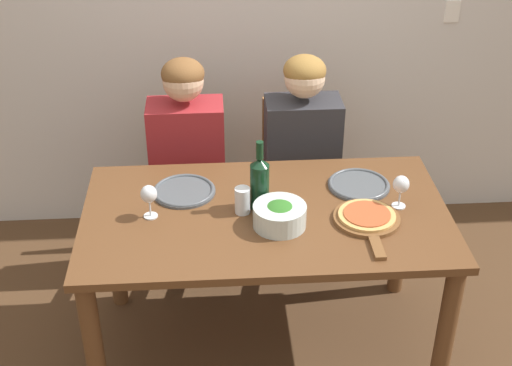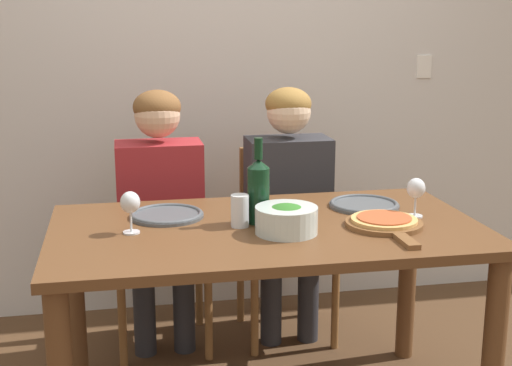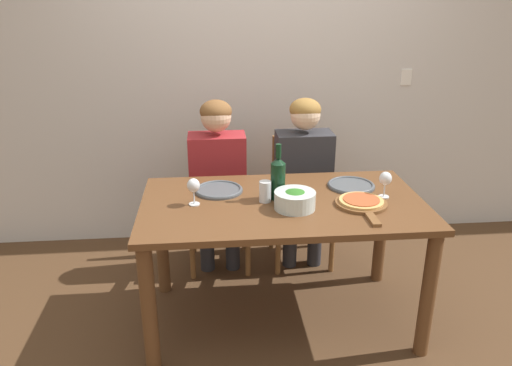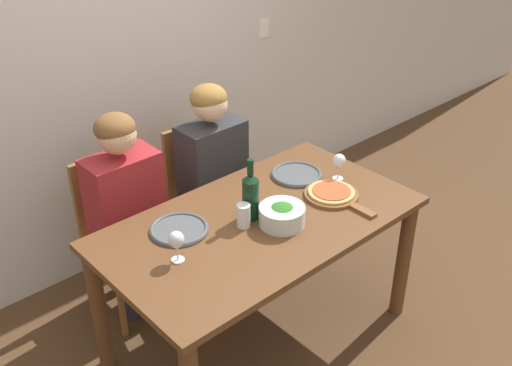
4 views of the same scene
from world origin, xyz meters
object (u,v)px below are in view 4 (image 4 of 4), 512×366
(dinner_plate_left, at_px, (179,229))
(dinner_plate_right, at_px, (297,174))
(water_tumbler, at_px, (244,216))
(pizza_on_board, at_px, (333,194))
(chair_right, at_px, (204,192))
(person_man, at_px, (214,164))
(person_woman, at_px, (126,200))
(wine_bottle, at_px, (251,195))
(chair_left, at_px, (121,229))
(wine_glass_right, at_px, (339,162))
(broccoli_bowl, at_px, (282,215))
(wine_glass_left, at_px, (176,241))

(dinner_plate_left, relative_size, dinner_plate_right, 1.00)
(water_tumbler, bearing_deg, pizza_on_board, -11.61)
(chair_right, distance_m, person_man, 0.27)
(chair_right, xyz_separation_m, person_woman, (-0.59, -0.11, 0.24))
(wine_bottle, xyz_separation_m, dinner_plate_right, (0.46, 0.14, -0.12))
(chair_left, distance_m, dinner_plate_left, 0.67)
(dinner_plate_left, distance_m, wine_glass_right, 0.95)
(broccoli_bowl, bearing_deg, wine_glass_left, 169.16)
(person_man, bearing_deg, water_tumbler, -117.45)
(dinner_plate_left, height_order, wine_glass_right, wine_glass_right)
(chair_left, bearing_deg, chair_right, 0.00)
(chair_right, height_order, person_woman, person_woman)
(chair_right, distance_m, wine_glass_right, 0.93)
(broccoli_bowl, xyz_separation_m, dinner_plate_left, (-0.40, 0.28, -0.04))
(chair_right, bearing_deg, chair_left, 180.00)
(broccoli_bowl, bearing_deg, person_woman, 117.43)
(chair_left, relative_size, person_woman, 0.74)
(person_woman, bearing_deg, chair_left, 90.00)
(person_man, xyz_separation_m, wine_bottle, (-0.27, -0.62, 0.18))
(pizza_on_board, bearing_deg, broccoli_bowl, -179.57)
(person_woman, relative_size, broccoli_bowl, 5.44)
(wine_glass_right, bearing_deg, chair_right, 113.46)
(dinner_plate_left, xyz_separation_m, dinner_plate_right, (0.79, -0.00, 0.00))
(broccoli_bowl, bearing_deg, chair_left, 114.38)
(chair_right, bearing_deg, pizza_on_board, -78.69)
(chair_left, xyz_separation_m, dinner_plate_left, (-0.00, -0.59, 0.30))
(person_woman, distance_m, water_tumbler, 0.71)
(dinner_plate_left, xyz_separation_m, pizza_on_board, (0.77, -0.28, 0.01))
(wine_glass_left, bearing_deg, water_tumbler, 0.87)
(chair_left, xyz_separation_m, chair_right, (0.59, 0.00, 0.00))
(dinner_plate_right, distance_m, wine_glass_left, 0.94)
(wine_bottle, height_order, broccoli_bowl, wine_bottle)
(pizza_on_board, bearing_deg, dinner_plate_right, 86.14)
(broccoli_bowl, xyz_separation_m, dinner_plate_right, (0.39, 0.28, -0.04))
(chair_left, height_order, broccoli_bowl, chair_left)
(pizza_on_board, xyz_separation_m, wine_glass_right, (0.16, 0.10, 0.09))
(chair_left, height_order, dinner_plate_left, chair_left)
(chair_right, bearing_deg, person_woman, -169.32)
(person_man, height_order, pizza_on_board, person_man)
(person_woman, xyz_separation_m, broccoli_bowl, (0.40, -0.76, 0.10))
(person_woman, relative_size, water_tumbler, 10.21)
(chair_right, xyz_separation_m, wine_glass_left, (-0.73, -0.77, 0.40))
(chair_right, xyz_separation_m, wine_bottle, (-0.27, -0.73, 0.42))
(broccoli_bowl, height_order, dinner_plate_right, broccoli_bowl)
(wine_bottle, height_order, wine_glass_left, wine_bottle)
(chair_right, relative_size, wine_glass_left, 5.93)
(dinner_plate_left, xyz_separation_m, wine_glass_left, (-0.14, -0.18, 0.10))
(dinner_plate_left, bearing_deg, broccoli_bowl, -35.25)
(chair_right, xyz_separation_m, broccoli_bowl, (-0.19, -0.88, 0.34))
(person_woman, distance_m, dinner_plate_right, 0.92)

